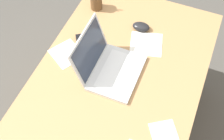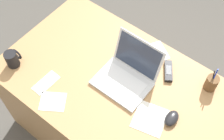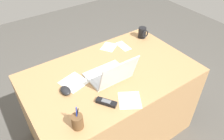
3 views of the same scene
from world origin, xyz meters
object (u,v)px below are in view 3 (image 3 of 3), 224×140
object	(u,v)px
laptop	(111,74)
computer_mouse	(65,90)
coffee_mug_white	(142,33)
pen_holder	(77,121)
cordless_phone	(106,102)

from	to	relation	value
laptop	computer_mouse	size ratio (longest dim) A/B	3.11
computer_mouse	coffee_mug_white	distance (m)	0.99
laptop	pen_holder	bearing A→B (deg)	31.08
laptop	computer_mouse	distance (m)	0.35
coffee_mug_white	pen_holder	distance (m)	1.17
coffee_mug_white	cordless_phone	xyz separation A→B (m)	(0.77, 0.52, -0.04)
laptop	coffee_mug_white	distance (m)	0.69
cordless_phone	pen_holder	bearing A→B (deg)	13.48
computer_mouse	pen_holder	size ratio (longest dim) A/B	0.56
laptop	pen_holder	size ratio (longest dim) A/B	1.75
laptop	cordless_phone	bearing A→B (deg)	48.57
computer_mouse	coffee_mug_white	size ratio (longest dim) A/B	0.96
coffee_mug_white	cordless_phone	world-z (taller)	coffee_mug_white
laptop	cordless_phone	world-z (taller)	laptop
laptop	coffee_mug_white	world-z (taller)	laptop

